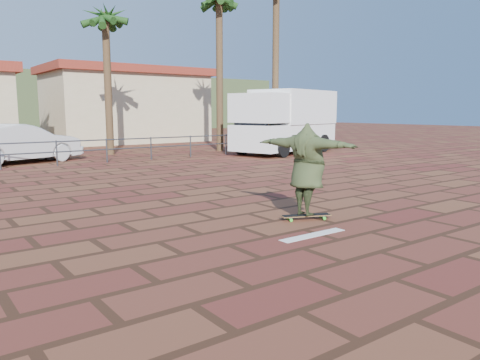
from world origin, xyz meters
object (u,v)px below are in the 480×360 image
skateboarder (307,170)px  car_silver (12,143)px  car_white (20,143)px  longboard (306,216)px  campervan (286,120)px

skateboarder → car_silver: size_ratio=0.50×
car_white → longboard: bearing=171.3°
skateboarder → car_white: bearing=-2.0°
campervan → skateboarder: bearing=-145.3°
campervan → car_silver: (-11.92, 4.41, -0.91)m
skateboarder → car_silver: 15.89m
longboard → skateboarder: skateboarder is taller
longboard → car_white: 14.48m
longboard → car_silver: (-2.34, 15.72, 0.67)m
campervan → car_silver: campervan is taller
longboard → campervan: size_ratio=0.15×
car_white → campervan: bearing=-122.0°
campervan → car_white: (-11.93, 2.96, -0.85)m
skateboarder → campervan: bearing=-51.7°
skateboarder → car_silver: bearing=-2.9°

